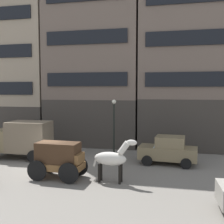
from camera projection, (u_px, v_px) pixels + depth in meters
The scene contains 9 objects.
ground_plane at pixel (47, 172), 16.07m from camera, with size 120.00×120.00×0.00m, color slate.
building_far_left at pixel (18, 70), 26.98m from camera, with size 8.43×7.05×13.41m.
building_center_left at pixel (97, 44), 25.06m from camera, with size 8.54×7.05×17.92m.
building_center_right at pixel (185, 48), 23.42m from camera, with size 7.88×7.05×16.77m.
cargo_wagon at pixel (59, 158), 14.79m from camera, with size 2.95×1.60×1.98m.
draft_horse at pixel (112, 158), 14.15m from camera, with size 2.35×0.66×2.30m.
delivery_truck_far at pixel (22, 138), 19.14m from camera, with size 4.41×2.26×2.62m.
sedan_dark at pixel (168, 150), 17.70m from camera, with size 3.82×2.12×1.83m.
streetlamp_curbside at pixel (114, 119), 20.00m from camera, with size 0.32×0.32×4.12m.
Camera 1 is at (7.10, -14.55, 4.80)m, focal length 43.80 mm.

